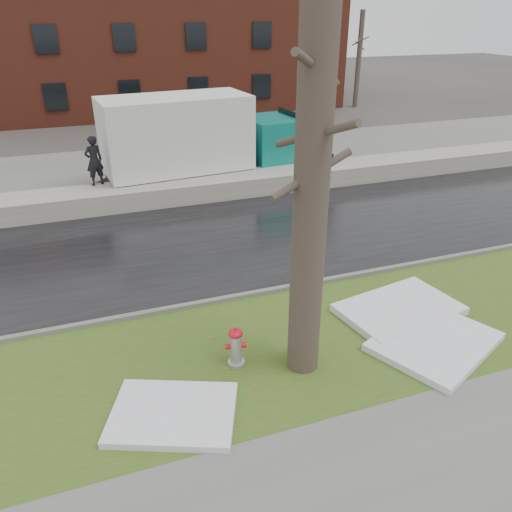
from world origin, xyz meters
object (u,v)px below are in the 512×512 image
object	(u,v)px
tree	(312,179)
box_truck	(204,138)
worker	(94,161)
fire_hydrant	(236,345)

from	to	relation	value
tree	box_truck	distance (m)	12.46
worker	fire_hydrant	bearing A→B (deg)	79.08
tree	box_truck	size ratio (longest dim) A/B	0.72
box_truck	tree	bearing A→B (deg)	-100.81
fire_hydrant	tree	world-z (taller)	tree
tree	worker	distance (m)	11.93
tree	box_truck	bearing A→B (deg)	84.67
fire_hydrant	tree	bearing A→B (deg)	-10.62
fire_hydrant	worker	size ratio (longest dim) A/B	0.49
box_truck	worker	world-z (taller)	box_truck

